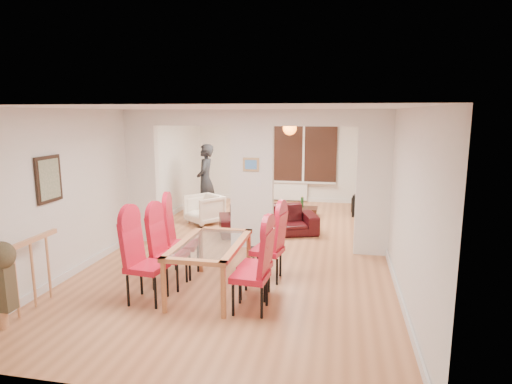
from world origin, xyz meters
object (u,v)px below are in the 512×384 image
(dining_chair_lc, at_px, (182,240))
(dining_chair_lb, at_px, (170,250))
(dining_table, at_px, (211,267))
(armchair, at_px, (204,209))
(sofa, at_px, (268,220))
(person, at_px, (206,180))
(dining_chair_la, at_px, (147,260))
(dining_chair_rc, at_px, (267,245))
(coffee_table, at_px, (297,212))
(television, at_px, (354,203))
(dining_chair_ra, at_px, (250,270))
(bowl, at_px, (290,205))
(bottle, at_px, (302,202))
(dining_chair_rb, at_px, (255,261))

(dining_chair_lc, bearing_deg, dining_chair_lb, -102.34)
(dining_table, xyz_separation_m, armchair, (-1.30, 3.71, -0.04))
(sofa, bearing_deg, dining_chair_lb, -126.45)
(dining_table, bearing_deg, person, 108.67)
(dining_chair_la, xyz_separation_m, sofa, (1.04, 3.58, -0.29))
(dining_chair_rc, bearing_deg, person, 130.29)
(dining_chair_rc, height_order, coffee_table, dining_chair_rc)
(dining_chair_la, distance_m, dining_chair_lb, 0.56)
(dining_chair_la, xyz_separation_m, television, (2.88, 5.92, -0.31))
(dining_chair_lc, xyz_separation_m, person, (-0.87, 3.93, 0.31))
(dining_chair_ra, height_order, dining_chair_rc, dining_chair_ra)
(dining_chair_rc, bearing_deg, bowl, 102.37)
(armchair, xyz_separation_m, coffee_table, (2.05, 1.11, -0.22))
(dining_chair_lc, height_order, television, dining_chair_lc)
(dining_chair_rc, distance_m, person, 4.45)
(dining_table, height_order, bottle, dining_table)
(dining_chair_lb, bearing_deg, television, 69.05)
(dining_chair_lc, distance_m, dining_chair_rb, 1.40)
(sofa, xyz_separation_m, bowl, (0.25, 1.82, -0.04))
(television, bearing_deg, dining_table, 174.61)
(dining_chair_rc, bearing_deg, dining_chair_la, -133.00)
(dining_chair_lc, bearing_deg, dining_chair_la, -106.62)
(dining_table, distance_m, television, 5.85)
(bottle, bearing_deg, dining_chair_lc, -109.07)
(sofa, xyz_separation_m, coffee_table, (0.44, 1.71, -0.18))
(bowl, bearing_deg, sofa, -97.90)
(bottle, height_order, bowl, bottle)
(dining_chair_rb, bearing_deg, dining_chair_ra, -80.12)
(dining_chair_ra, bearing_deg, television, 80.74)
(bottle, bearing_deg, dining_table, -100.08)
(dining_chair_ra, xyz_separation_m, dining_chair_rc, (0.03, 1.09, -0.01))
(dining_chair_lb, bearing_deg, dining_chair_ra, -16.10)
(television, bearing_deg, dining_chair_ra, -177.79)
(armchair, distance_m, person, 0.96)
(dining_chair_rb, bearing_deg, dining_chair_la, -156.03)
(dining_table, distance_m, dining_chair_rc, 0.96)
(sofa, bearing_deg, television, 32.75)
(dining_chair_rb, xyz_separation_m, coffee_table, (0.09, 4.84, -0.41))
(dining_chair_ra, xyz_separation_m, person, (-2.19, 4.93, 0.33))
(person, height_order, bottle, person)
(dining_chair_lc, xyz_separation_m, bottle, (1.49, 4.32, -0.22))
(armchair, relative_size, person, 0.41)
(bowl, bearing_deg, dining_chair_lc, -105.05)
(dining_chair_la, relative_size, dining_chair_lc, 1.01)
(dining_chair_lc, distance_m, coffee_table, 4.53)
(dining_chair_ra, distance_m, person, 5.40)
(armchair, relative_size, bottle, 2.70)
(dining_chair_lb, xyz_separation_m, dining_chair_ra, (1.33, -0.55, 0.00))
(dining_chair_rb, bearing_deg, bottle, 93.66)
(television, relative_size, coffee_table, 0.97)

